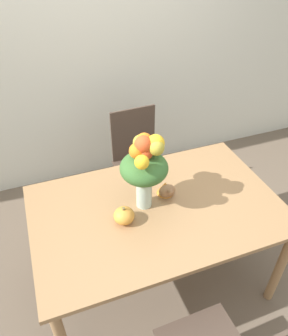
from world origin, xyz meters
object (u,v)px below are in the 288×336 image
object	(u,v)px
flower_vase	(145,165)
dining_chair_near_window	(139,161)
turkey_figurine	(166,189)
pumpkin	(124,216)

from	to	relation	value
flower_vase	dining_chair_near_window	xyz separation A→B (m)	(0.24, 0.78, -0.58)
flower_vase	turkey_figurine	distance (m)	0.31
flower_vase	pumpkin	world-z (taller)	flower_vase
flower_vase	dining_chair_near_window	size ratio (longest dim) A/B	0.54
flower_vase	pumpkin	distance (m)	0.32
flower_vase	pumpkin	xyz separation A→B (m)	(-0.17, -0.10, -0.26)
flower_vase	turkey_figurine	world-z (taller)	flower_vase
flower_vase	turkey_figurine	xyz separation A→B (m)	(0.16, 0.03, -0.26)
flower_vase	dining_chair_near_window	distance (m)	1.00
pumpkin	turkey_figurine	distance (m)	0.35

